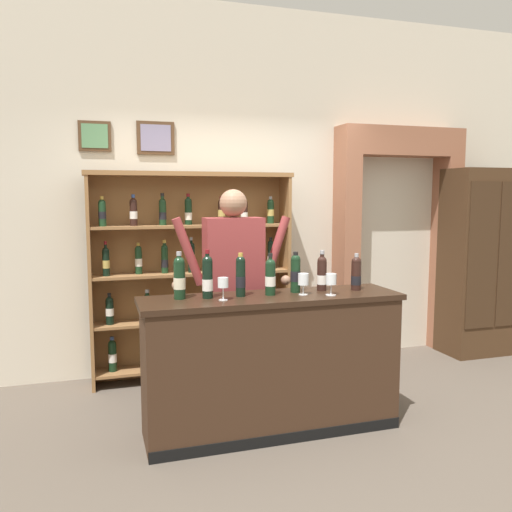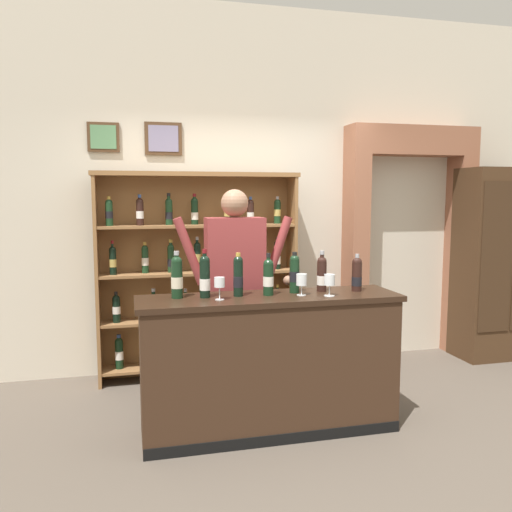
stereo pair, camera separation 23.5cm
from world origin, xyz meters
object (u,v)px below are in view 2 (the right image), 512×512
Objects in this scene: tasting_bottle_vin_santo at (177,276)px; tasting_counter at (270,364)px; wine_glass_left at (330,281)px; tasting_bottle_prosecco at (268,276)px; tasting_bottle_bianco at (205,276)px; tasting_bottle_grappa at (357,274)px; tasting_bottle_brunello at (294,273)px; tasting_bottle_rosso at (322,274)px; side_cabinet at (496,264)px; shopkeeper at (235,273)px; tasting_bottle_super_tuscan at (238,276)px; wine_shelf at (198,271)px; wine_glass_right at (302,281)px; wine_glass_spare at (219,284)px.

tasting_counter is at bearing -6.61° from tasting_bottle_vin_santo.
tasting_bottle_prosecco is at bearing 161.59° from wine_glass_left.
tasting_bottle_bianco reaches higher than tasting_bottle_grappa.
tasting_bottle_vin_santo reaches higher than tasting_bottle_brunello.
wine_glass_left reaches higher than tasting_counter.
tasting_bottle_rosso is 0.19m from wine_glass_left.
side_cabinet is at bearing 18.98° from tasting_bottle_bianco.
wine_glass_left is (1.05, -0.19, -0.04)m from tasting_bottle_vin_santo.
tasting_bottle_grappa is (0.83, -0.47, 0.03)m from shopkeeper.
tasting_bottle_rosso is (-2.37, -1.08, 0.14)m from side_cabinet.
tasting_bottle_prosecco is at bearing -172.58° from tasting_bottle_rosso.
tasting_counter is at bearing -10.32° from tasting_bottle_super_tuscan.
shopkeeper is 0.49m from tasting_bottle_prosecco.
wine_shelf is 12.39× the size of wine_glass_right.
tasting_bottle_prosecco is (0.45, -0.02, -0.01)m from tasting_bottle_bianco.
tasting_bottle_grappa is (1.14, -0.02, -0.02)m from tasting_bottle_bianco.
tasting_bottle_rosso reaches higher than wine_glass_spare.
tasting_bottle_grappa is 1.79× the size of wine_glass_right.
wine_glass_spare is (-1.05, -0.09, -0.01)m from tasting_bottle_grappa.
wine_shelf reaches higher than tasting_bottle_bianco.
side_cabinet is at bearing 22.61° from tasting_counter.
wine_shelf is at bearing 102.65° from shopkeeper.
tasting_bottle_rosso is at bearing 167.98° from tasting_bottle_grappa.
tasting_bottle_vin_santo is at bearing 172.59° from wine_glass_right.
tasting_bottle_vin_santo is 1.09× the size of tasting_bottle_prosecco.
tasting_bottle_vin_santo is at bearing 169.94° from wine_glass_left.
tasting_counter is 0.74m from wine_glass_left.
shopkeeper is at bearing 81.43° from tasting_bottle_super_tuscan.
wine_glass_left is (0.74, -1.43, 0.10)m from wine_shelf.
tasting_bottle_rosso is at bearing -58.52° from wine_shelf.
tasting_bottle_vin_santo reaches higher than wine_glass_left.
tasting_bottle_bianco is 1.14m from tasting_bottle_grappa.
tasting_bottle_prosecco is at bearing 164.53° from wine_glass_right.
tasting_counter is 5.54× the size of tasting_bottle_bianco.
tasting_bottle_vin_santo is at bearing 175.33° from tasting_bottle_super_tuscan.
tasting_bottle_super_tuscan is at bearing 179.08° from tasting_bottle_grappa.
wine_glass_left is (0.56, -0.61, 0.01)m from shopkeeper.
side_cabinet reaches higher than tasting_bottle_rosso.
tasting_bottle_super_tuscan is 1.02× the size of tasting_bottle_prosecco.
tasting_bottle_vin_santo is 2.10× the size of wine_glass_left.
tasting_bottle_super_tuscan reaches higher than tasting_bottle_brunello.
side_cabinet reaches higher than wine_glass_left.
side_cabinet is 12.84× the size of wine_glass_right.
tasting_bottle_super_tuscan reaches higher than tasting_bottle_rosso.
tasting_counter is at bearing -157.39° from side_cabinet.
tasting_bottle_brunello is at bearing 174.49° from tasting_bottle_grappa.
tasting_bottle_brunello is (0.21, 0.05, 0.01)m from tasting_bottle_prosecco.
side_cabinet reaches higher than tasting_bottle_super_tuscan.
tasting_bottle_bianco reaches higher than tasting_bottle_prosecco.
tasting_bottle_brunello is (0.66, 0.03, -0.00)m from tasting_bottle_bianco.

